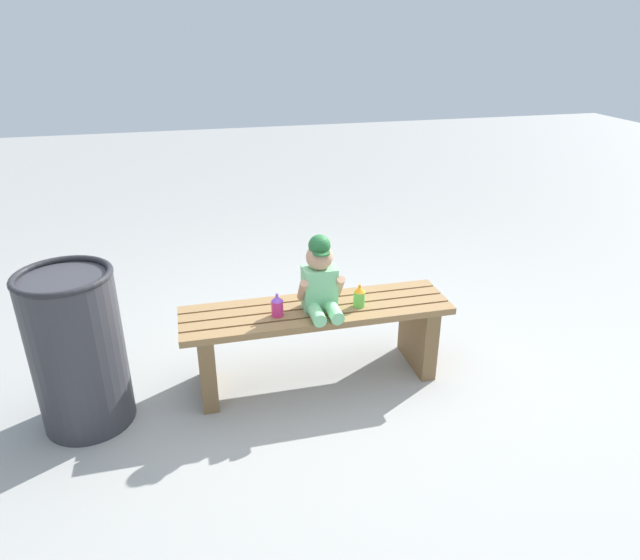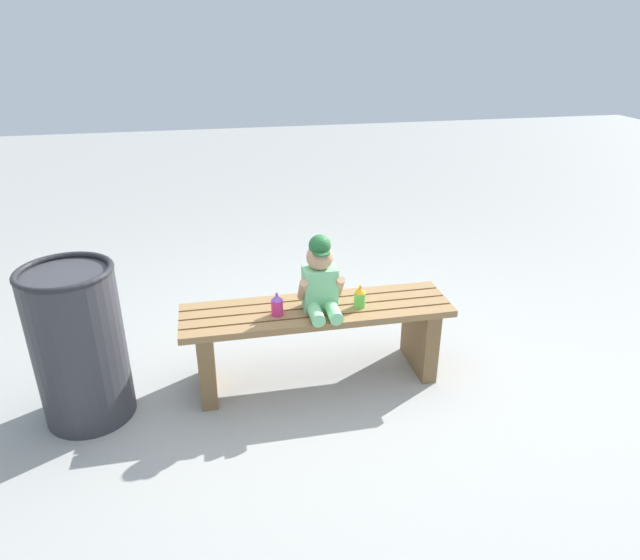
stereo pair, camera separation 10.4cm
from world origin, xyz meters
name	(u,v)px [view 2 (the right image)]	position (x,y,z in m)	size (l,w,h in m)	color
ground_plane	(317,377)	(0.00, 0.00, 0.00)	(16.00, 16.00, 0.00)	#999993
park_bench	(317,332)	(0.00, 0.00, 0.29)	(1.41, 0.37, 0.43)	olive
child_figure	(320,279)	(0.01, -0.03, 0.61)	(0.23, 0.27, 0.40)	#7FCC8C
sippy_cup_left	(277,305)	(-0.21, -0.04, 0.49)	(0.06, 0.06, 0.12)	#E5337F
sippy_cup_right	(360,297)	(0.22, -0.04, 0.49)	(0.06, 0.06, 0.12)	#66CC4C
trash_bin	(79,344)	(-1.17, -0.08, 0.40)	(0.43, 0.43, 0.79)	#333338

